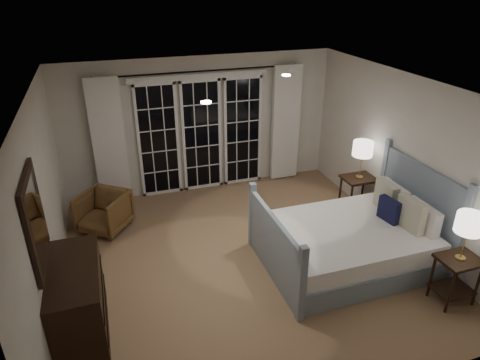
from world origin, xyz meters
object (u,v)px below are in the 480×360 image
object	(u,v)px
bed	(351,241)
nightstand_right	(357,190)
nightstand_left	(456,273)
lamp_left	(470,224)
armchair	(104,212)
lamp_right	(363,149)
dresser	(79,302)

from	to	relation	value
bed	nightstand_right	world-z (taller)	bed
nightstand_right	nightstand_left	bearing A→B (deg)	-91.32
lamp_left	armchair	world-z (taller)	lamp_left
nightstand_left	armchair	world-z (taller)	nightstand_left
lamp_left	armchair	xyz separation A→B (m)	(-4.07, 3.14, -0.81)
nightstand_left	armchair	distance (m)	5.14
lamp_right	dresser	distance (m)	4.74
bed	dresser	xyz separation A→B (m)	(-3.64, -0.24, 0.12)
bed	lamp_right	distance (m)	1.66
lamp_right	armchair	world-z (taller)	lamp_right
dresser	lamp_right	bearing A→B (deg)	17.39
armchair	lamp_left	bearing A→B (deg)	-0.42
bed	lamp_right	xyz separation A→B (m)	(0.82, 1.16, 0.86)
nightstand_right	lamp_right	world-z (taller)	lamp_right
armchair	dresser	distance (m)	2.27
nightstand_right	lamp_right	size ratio (longest dim) A/B	1.09
lamp_left	nightstand_right	bearing A→B (deg)	88.68
lamp_left	dresser	xyz separation A→B (m)	(-4.41, 0.90, -0.68)
lamp_left	dresser	size ratio (longest dim) A/B	0.48
nightstand_left	armchair	size ratio (longest dim) A/B	0.91
nightstand_left	nightstand_right	size ratio (longest dim) A/B	0.93
armchair	dresser	size ratio (longest dim) A/B	0.55
lamp_right	nightstand_right	bearing A→B (deg)	7.13
nightstand_right	dresser	size ratio (longest dim) A/B	0.54
lamp_left	bed	bearing A→B (deg)	124.03
bed	nightstand_right	xyz separation A→B (m)	(0.82, 1.16, 0.12)
nightstand_right	armchair	bearing A→B (deg)	168.48
bed	nightstand_right	distance (m)	1.43
armchair	dresser	world-z (taller)	dresser
bed	lamp_right	world-z (taller)	bed
lamp_right	armchair	distance (m)	4.30
nightstand_right	lamp_left	size ratio (longest dim) A/B	1.13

